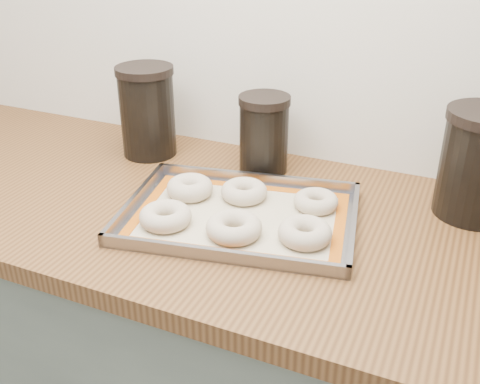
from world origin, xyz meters
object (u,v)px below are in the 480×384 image
at_px(canister_left, 147,111).
at_px(bagel_back_right, 316,201).
at_px(bagel_front_right, 305,233).
at_px(canister_mid, 264,134).
at_px(bagel_back_mid, 244,191).
at_px(bagel_front_left, 166,216).
at_px(bagel_back_left, 190,188).
at_px(bagel_front_mid, 234,227).
at_px(baking_tray, 240,215).

bearing_deg(canister_left, bagel_back_right, -13.85).
relative_size(bagel_front_right, canister_mid, 0.55).
distance_m(bagel_back_mid, canister_left, 0.36).
xyz_separation_m(bagel_front_left, canister_mid, (0.08, 0.32, 0.07)).
distance_m(bagel_back_left, bagel_back_right, 0.27).
distance_m(bagel_front_mid, bagel_front_right, 0.13).
distance_m(bagel_front_mid, canister_mid, 0.32).
bearing_deg(bagel_back_right, bagel_front_left, -143.82).
height_order(baking_tray, bagel_back_mid, bagel_back_mid).
xyz_separation_m(bagel_front_left, canister_left, (-0.22, 0.30, 0.09)).
xyz_separation_m(baking_tray, bagel_front_left, (-0.12, -0.09, 0.02)).
height_order(bagel_front_right, bagel_back_mid, bagel_front_right).
bearing_deg(bagel_front_mid, canister_mid, 101.59).
bearing_deg(bagel_back_right, baking_tray, -143.58).
bearing_deg(bagel_back_left, baking_tray, -15.99).
relative_size(baking_tray, canister_left, 2.30).
bearing_deg(bagel_back_mid, canister_mid, 97.19).
height_order(baking_tray, bagel_front_left, bagel_front_left).
height_order(bagel_front_right, bagel_back_right, bagel_front_right).
relative_size(baking_tray, bagel_back_mid, 5.22).
distance_m(bagel_front_left, bagel_back_mid, 0.19).
distance_m(bagel_front_right, bagel_back_right, 0.13).
bearing_deg(bagel_back_left, bagel_front_left, -83.49).
bearing_deg(bagel_front_mid, bagel_back_right, 56.71).
distance_m(bagel_front_left, bagel_front_right, 0.27).
bearing_deg(bagel_front_right, bagel_back_right, 98.12).
height_order(bagel_back_right, canister_mid, canister_mid).
bearing_deg(bagel_front_mid, canister_left, 141.98).
xyz_separation_m(bagel_back_left, bagel_back_right, (0.26, 0.06, -0.00)).
relative_size(bagel_back_right, canister_left, 0.41).
bearing_deg(bagel_back_right, bagel_front_right, -81.88).
height_order(bagel_front_right, canister_mid, canister_mid).
relative_size(bagel_back_left, canister_mid, 0.54).
bearing_deg(bagel_front_mid, bagel_front_right, 15.70).
distance_m(bagel_front_left, canister_left, 0.38).
relative_size(bagel_front_mid, canister_left, 0.48).
bearing_deg(bagel_front_mid, baking_tray, 105.03).
relative_size(bagel_back_right, canister_mid, 0.50).
xyz_separation_m(baking_tray, bagel_back_right, (0.13, 0.10, 0.01)).
bearing_deg(bagel_back_left, bagel_front_mid, -35.63).
xyz_separation_m(bagel_front_left, bagel_back_left, (-0.01, 0.13, 0.00)).
xyz_separation_m(bagel_front_mid, bagel_front_right, (0.13, 0.04, -0.00)).
distance_m(baking_tray, canister_mid, 0.25).
xyz_separation_m(bagel_front_right, bagel_back_mid, (-0.17, 0.11, -0.00)).
bearing_deg(bagel_back_mid, canister_left, 156.66).
distance_m(bagel_front_right, canister_left, 0.56).
bearing_deg(canister_mid, baking_tray, -79.48).
distance_m(bagel_front_mid, canister_left, 0.47).
xyz_separation_m(bagel_front_mid, bagel_back_left, (-0.15, 0.11, 0.00)).
xyz_separation_m(baking_tray, bagel_front_right, (0.15, -0.04, 0.02)).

